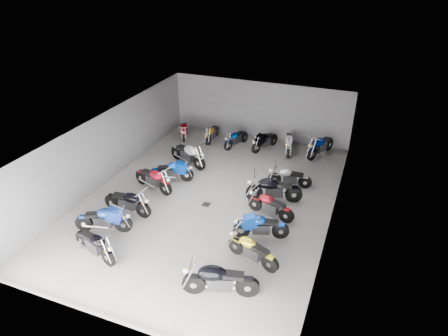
{
  "coord_description": "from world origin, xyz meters",
  "views": [
    {
      "loc": [
        5.75,
        -13.24,
        9.29
      ],
      "look_at": [
        0.2,
        1.04,
        1.0
      ],
      "focal_mm": 32.0,
      "sensor_mm": 36.0,
      "label": 1
    }
  ],
  "objects": [
    {
      "name": "ground",
      "position": [
        0.0,
        0.0,
        0.0
      ],
      "size": [
        14.0,
        14.0,
        0.0
      ],
      "primitive_type": "plane",
      "color": "#9C9A94",
      "rests_on": "ground"
    },
    {
      "name": "wall_back",
      "position": [
        0.0,
        7.0,
        1.6
      ],
      "size": [
        10.0,
        0.1,
        3.2
      ],
      "primitive_type": "cube",
      "color": "slate",
      "rests_on": "ground"
    },
    {
      "name": "wall_left",
      "position": [
        -5.0,
        0.0,
        1.6
      ],
      "size": [
        0.1,
        14.0,
        3.2
      ],
      "primitive_type": "cube",
      "color": "slate",
      "rests_on": "ground"
    },
    {
      "name": "wall_right",
      "position": [
        5.0,
        0.0,
        1.6
      ],
      "size": [
        0.1,
        14.0,
        3.2
      ],
      "primitive_type": "cube",
      "color": "slate",
      "rests_on": "ground"
    },
    {
      "name": "ceiling",
      "position": [
        0.0,
        0.0,
        3.22
      ],
      "size": [
        10.0,
        14.0,
        0.04
      ],
      "primitive_type": "cube",
      "color": "black",
      "rests_on": "wall_back"
    },
    {
      "name": "drain_grate",
      "position": [
        0.0,
        -0.5,
        0.01
      ],
      "size": [
        0.32,
        0.32,
        0.01
      ],
      "primitive_type": "cube",
      "color": "black",
      "rests_on": "ground"
    },
    {
      "name": "motorcycle_left_a",
      "position": [
        -2.26,
        -4.83,
        0.51
      ],
      "size": [
        2.08,
        0.8,
        0.94
      ],
      "rotation": [
        0.0,
        0.0,
        -1.88
      ],
      "color": "black",
      "rests_on": "ground"
    },
    {
      "name": "motorcycle_left_b",
      "position": [
        -2.84,
        -3.52,
        0.52
      ],
      "size": [
        2.11,
        0.81,
        0.95
      ],
      "rotation": [
        0.0,
        0.0,
        -1.26
      ],
      "color": "black",
      "rests_on": "ground"
    },
    {
      "name": "motorcycle_left_c",
      "position": [
        -2.67,
        -2.19,
        0.52
      ],
      "size": [
        2.18,
        0.45,
        0.96
      ],
      "rotation": [
        0.0,
        0.0,
        -1.62
      ],
      "color": "black",
      "rests_on": "ground"
    },
    {
      "name": "motorcycle_left_d",
      "position": [
        -2.64,
        -0.21,
        0.53
      ],
      "size": [
        2.15,
        0.81,
        0.97
      ],
      "rotation": [
        0.0,
        0.0,
        -1.88
      ],
      "color": "black",
      "rests_on": "ground"
    },
    {
      "name": "motorcycle_left_e",
      "position": [
        -2.25,
        0.76,
        0.49
      ],
      "size": [
        1.97,
        0.83,
        0.9
      ],
      "rotation": [
        0.0,
        0.0,
        -1.22
      ],
      "color": "black",
      "rests_on": "ground"
    },
    {
      "name": "motorcycle_left_f",
      "position": [
        -2.25,
        2.49,
        0.57
      ],
      "size": [
        2.24,
        1.04,
        1.04
      ],
      "rotation": [
        0.0,
        0.0,
        -1.96
      ],
      "color": "black",
      "rests_on": "ground"
    },
    {
      "name": "motorcycle_right_a",
      "position": [
        2.36,
        -4.91,
        0.57
      ],
      "size": [
        2.32,
        0.85,
        1.05
      ],
      "rotation": [
        0.0,
        0.0,
        1.87
      ],
      "color": "black",
      "rests_on": "ground"
    },
    {
      "name": "motorcycle_right_b",
      "position": [
        2.84,
        -3.14,
        0.49
      ],
      "size": [
        1.98,
        0.78,
        0.9
      ],
      "rotation": [
        0.0,
        0.0,
        1.25
      ],
      "color": "black",
      "rests_on": "ground"
    },
    {
      "name": "motorcycle_right_c",
      "position": [
        2.72,
        -1.78,
        0.5
      ],
      "size": [
        2.0,
        0.82,
        0.91
      ],
      "rotation": [
        0.0,
        0.0,
        1.91
      ],
      "color": "black",
      "rests_on": "ground"
    },
    {
      "name": "motorcycle_right_d",
      "position": [
        2.68,
        -0.32,
        0.49
      ],
      "size": [
        2.02,
        0.65,
        0.9
      ],
      "rotation": [
        0.0,
        0.0,
        1.32
      ],
      "color": "black",
      "rests_on": "ground"
    },
    {
      "name": "motorcycle_right_e",
      "position": [
        2.52,
        0.78,
        0.57
      ],
      "size": [
        2.31,
        0.88,
        1.05
      ],
      "rotation": [
        0.0,
        0.0,
        1.88
      ],
      "color": "black",
      "rests_on": "ground"
    },
    {
      "name": "motorcycle_right_f",
      "position": [
        2.87,
        2.2,
        0.47
      ],
      "size": [
        1.96,
        0.5,
        0.86
      ],
      "rotation": [
        0.0,
        0.0,
        1.74
      ],
      "color": "black",
      "rests_on": "ground"
    },
    {
      "name": "motorcycle_back_a",
      "position": [
        -3.93,
        5.41,
        0.45
      ],
      "size": [
        0.89,
        1.74,
        0.82
      ],
      "rotation": [
        0.0,
        0.0,
        3.57
      ],
      "color": "black",
      "rests_on": "ground"
    },
    {
      "name": "motorcycle_back_b",
      "position": [
        -2.27,
        5.57,
        0.45
      ],
      "size": [
        0.39,
        1.89,
        0.83
      ],
      "rotation": [
        0.0,
        0.0,
        3.19
      ],
      "color": "black",
      "rests_on": "ground"
    },
    {
      "name": "motorcycle_back_c",
      "position": [
        -0.78,
        5.33,
        0.47
      ],
      "size": [
        0.75,
        1.89,
        0.86
      ],
      "rotation": [
        0.0,
        0.0,
        2.82
      ],
      "color": "black",
      "rests_on": "ground"
    },
    {
      "name": "motorcycle_back_d",
      "position": [
        0.76,
        5.53,
        0.49
      ],
      "size": [
        0.93,
        1.93,
        0.9
      ],
      "rotation": [
        0.0,
        0.0,
        2.74
      ],
      "color": "black",
      "rests_on": "ground"
    },
    {
      "name": "motorcycle_back_e",
      "position": [
        2.04,
        5.72,
        0.53
      ],
      "size": [
        0.62,
        2.18,
        0.97
      ],
      "rotation": [
        0.0,
        0.0,
        3.34
      ],
      "color": "black",
      "rests_on": "ground"
    },
    {
      "name": "motorcycle_back_f",
      "position": [
        3.64,
        5.86,
        0.55
      ],
      "size": [
        1.01,
        2.18,
        1.01
      ],
      "rotation": [
        0.0,
        0.0,
        2.75
      ],
      "color": "black",
      "rests_on": "ground"
    }
  ]
}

